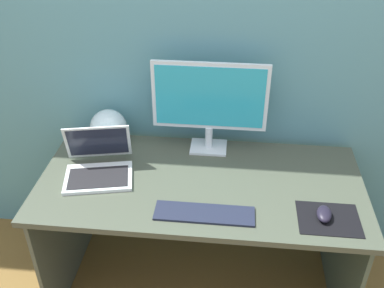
{
  "coord_description": "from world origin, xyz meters",
  "views": [
    {
      "loc": [
        0.13,
        -1.59,
        1.95
      ],
      "look_at": [
        -0.04,
        -0.02,
        0.92
      ],
      "focal_mm": 41.53,
      "sensor_mm": 36.0,
      "label": 1
    }
  ],
  "objects_px": {
    "laptop": "(98,165)",
    "mouse": "(324,214)",
    "fishbowl": "(109,128)",
    "keyboard_external": "(204,213)",
    "monitor": "(210,102)"
  },
  "relations": [
    {
      "from": "laptop",
      "to": "mouse",
      "type": "distance_m",
      "value": 1.01
    },
    {
      "from": "fishbowl",
      "to": "keyboard_external",
      "type": "relative_size",
      "value": 0.45
    },
    {
      "from": "laptop",
      "to": "mouse",
      "type": "bearing_deg",
      "value": -11.41
    },
    {
      "from": "fishbowl",
      "to": "mouse",
      "type": "distance_m",
      "value": 1.11
    },
    {
      "from": "fishbowl",
      "to": "monitor",
      "type": "bearing_deg",
      "value": -0.15
    },
    {
      "from": "laptop",
      "to": "monitor",
      "type": "bearing_deg",
      "value": 28.07
    },
    {
      "from": "monitor",
      "to": "laptop",
      "type": "distance_m",
      "value": 0.6
    },
    {
      "from": "monitor",
      "to": "keyboard_external",
      "type": "height_order",
      "value": "monitor"
    },
    {
      "from": "mouse",
      "to": "laptop",
      "type": "bearing_deg",
      "value": 176.14
    },
    {
      "from": "keyboard_external",
      "to": "mouse",
      "type": "bearing_deg",
      "value": 3.59
    },
    {
      "from": "keyboard_external",
      "to": "mouse",
      "type": "relative_size",
      "value": 4.12
    },
    {
      "from": "fishbowl",
      "to": "mouse",
      "type": "xyz_separation_m",
      "value": [
        1.01,
        -0.46,
        -0.07
      ]
    },
    {
      "from": "monitor",
      "to": "mouse",
      "type": "xyz_separation_m",
      "value": [
        0.5,
        -0.46,
        -0.24
      ]
    },
    {
      "from": "monitor",
      "to": "mouse",
      "type": "distance_m",
      "value": 0.72
    },
    {
      "from": "keyboard_external",
      "to": "fishbowl",
      "type": "bearing_deg",
      "value": 136.9
    }
  ]
}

